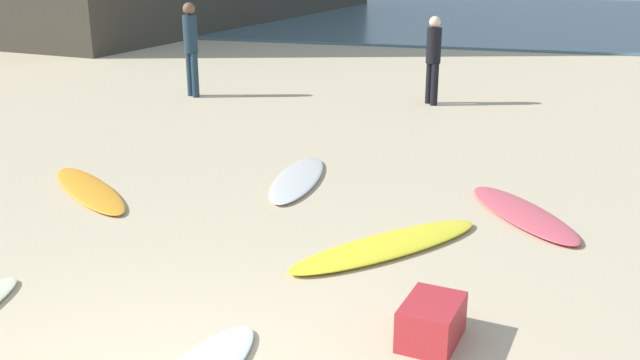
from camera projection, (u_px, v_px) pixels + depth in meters
ocean_water at (493, 2)px, 39.37m from camera, size 120.00×40.00×0.08m
surfboard_1 at (89, 190)px, 8.76m from camera, size 1.99×1.75×0.07m
surfboard_3 at (523, 213)px, 7.96m from camera, size 1.55×1.94×0.08m
surfboard_4 at (387, 245)px, 7.09m from camera, size 1.91×2.13×0.08m
surfboard_5 at (297, 179)px, 9.16m from camera, size 0.71×2.03×0.07m
beachgoer_mid at (191, 44)px, 14.11m from camera, size 0.39×0.39×1.86m
beachgoer_far at (433, 56)px, 13.43m from camera, size 0.39×0.39×1.67m
beach_cooler at (431, 322)px, 5.39m from camera, size 0.49×0.63×0.33m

